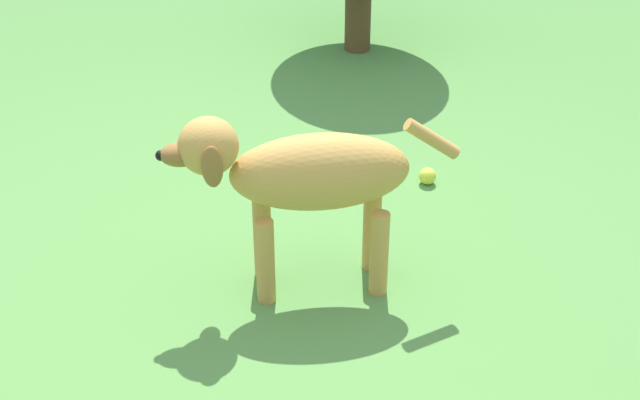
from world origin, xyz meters
The scene contains 4 objects.
ground centered at (0.00, 0.00, 0.00)m, with size 14.00×14.00×0.00m, color #548C42.
dog centered at (-0.06, -0.15, 0.41)m, with size 0.31×0.90×0.61m.
tennis_ball_0 centered at (0.42, -0.78, 0.03)m, with size 0.07×0.07×0.07m, color #CED43F.
tennis_ball_1 centered at (0.72, -0.20, 0.03)m, with size 0.07×0.07×0.07m, color yellow.
Camera 1 is at (-2.30, 0.45, 1.76)m, focal length 50.05 mm.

